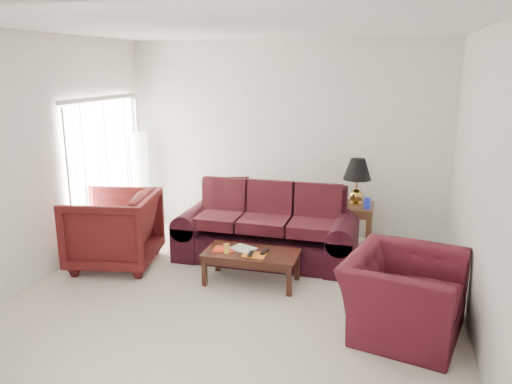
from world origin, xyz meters
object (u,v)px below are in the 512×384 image
at_px(sofa, 266,225).
at_px(armchair_left, 114,230).
at_px(armchair_right, 404,295).
at_px(end_table, 352,226).
at_px(floor_lamp, 143,179).
at_px(coffee_table, 252,267).

relative_size(sofa, armchair_left, 2.22).
bearing_deg(armchair_right, end_table, 30.81).
xyz_separation_m(end_table, armchair_right, (0.71, -2.27, 0.07)).
distance_m(floor_lamp, coffee_table, 2.98).
height_order(floor_lamp, armchair_right, floor_lamp).
distance_m(armchair_right, coffee_table, 1.92).
bearing_deg(end_table, armchair_left, -153.29).
bearing_deg(armchair_right, armchair_left, 91.88).
bearing_deg(coffee_table, end_table, 46.07).
bearing_deg(end_table, coffee_table, -124.48).
xyz_separation_m(sofa, armchair_right, (1.80, -1.51, -0.10)).
height_order(armchair_left, armchair_right, armchair_left).
bearing_deg(coffee_table, floor_lamp, 134.49).
distance_m(end_table, armchair_right, 2.38).
bearing_deg(floor_lamp, end_table, -2.63).
xyz_separation_m(sofa, coffee_table, (0.02, -0.81, -0.30)).
xyz_separation_m(sofa, armchair_left, (-1.90, -0.75, 0.00)).
relative_size(end_table, floor_lamp, 0.41).
distance_m(sofa, coffee_table, 0.86).
bearing_deg(coffee_table, armchair_right, -31.06).
xyz_separation_m(armchair_left, armchair_right, (3.70, -0.76, -0.10)).
bearing_deg(coffee_table, sofa, 82.00).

